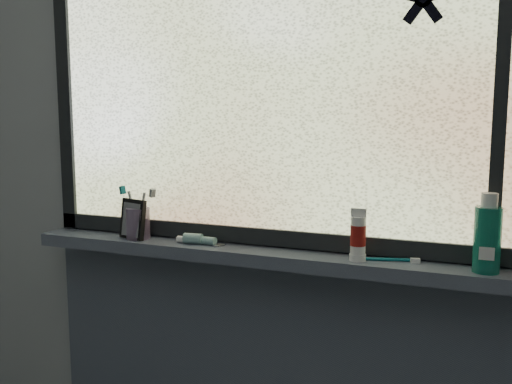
{
  "coord_description": "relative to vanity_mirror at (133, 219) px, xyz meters",
  "views": [
    {
      "loc": [
        0.56,
        -0.32,
        1.43
      ],
      "look_at": [
        0.02,
        1.05,
        1.22
      ],
      "focal_mm": 40.0,
      "sensor_mm": 36.0,
      "label": 1
    }
  ],
  "objects": [
    {
      "name": "toothpaste_tube",
      "position": [
        0.23,
        0.01,
        -0.05
      ],
      "size": [
        0.19,
        0.05,
        0.03
      ],
      "primitive_type": null,
      "rotation": [
        0.0,
        0.0,
        0.04
      ],
      "color": "silver",
      "rests_on": "windowsill"
    },
    {
      "name": "frame_left",
      "position": [
        -0.3,
        0.06,
        0.45
      ],
      "size": [
        0.05,
        0.03,
        1.1
      ],
      "primitive_type": "cube",
      "color": "black",
      "rests_on": "wall_back"
    },
    {
      "name": "frame_bottom",
      "position": [
        0.48,
        0.06,
        -0.03
      ],
      "size": [
        1.6,
        0.03,
        0.05
      ],
      "primitive_type": "cube",
      "color": "black",
      "rests_on": "windowsill"
    },
    {
      "name": "frame_mullion",
      "position": [
        1.08,
        0.06,
        0.45
      ],
      "size": [
        0.03,
        0.03,
        1.0
      ],
      "primitive_type": "cube",
      "color": "black",
      "rests_on": "wall_back"
    },
    {
      "name": "cream_tube",
      "position": [
        0.73,
        -0.0,
        0.01
      ],
      "size": [
        0.05,
        0.05,
        0.1
      ],
      "primitive_type": "cylinder",
      "rotation": [
        0.0,
        0.0,
        -0.33
      ],
      "color": "silver",
      "rests_on": "windowsill"
    },
    {
      "name": "vanity_mirror",
      "position": [
        0.0,
        0.0,
        0.0
      ],
      "size": [
        0.11,
        0.08,
        0.13
      ],
      "primitive_type": "cube",
      "rotation": [
        0.0,
        0.0,
        -0.29
      ],
      "color": "black",
      "rests_on": "windowsill"
    },
    {
      "name": "mouthwash_bottle",
      "position": [
        1.06,
        0.0,
        0.04
      ],
      "size": [
        0.09,
        0.09,
        0.17
      ],
      "primitive_type": "cylinder",
      "rotation": [
        0.0,
        0.0,
        -0.34
      ],
      "color": "teal",
      "rests_on": "windowsill"
    },
    {
      "name": "wall_back",
      "position": [
        0.48,
        0.09,
        0.17
      ],
      "size": [
        3.0,
        0.01,
        2.5
      ],
      "primitive_type": "cube",
      "color": "#9EA3A8",
      "rests_on": "ground"
    },
    {
      "name": "toothbrush_lying",
      "position": [
        0.79,
        0.02,
        -0.06
      ],
      "size": [
        0.2,
        0.07,
        0.01
      ],
      "primitive_type": null,
      "rotation": [
        0.0,
        0.0,
        0.27
      ],
      "color": "#0C616E",
      "rests_on": "windowsill"
    },
    {
      "name": "toothbrush_cup",
      "position": [
        0.01,
        0.01,
        -0.01
      ],
      "size": [
        0.1,
        0.1,
        0.1
      ],
      "primitive_type": "cylinder",
      "rotation": [
        0.0,
        0.0,
        -0.41
      ],
      "color": "#B592C1",
      "rests_on": "windowsill"
    },
    {
      "name": "window_pane",
      "position": [
        0.48,
        0.07,
        0.45
      ],
      "size": [
        1.5,
        0.01,
        1.0
      ],
      "primitive_type": "cube",
      "color": "silver",
      "rests_on": "wall_back"
    },
    {
      "name": "windowsill",
      "position": [
        0.48,
        0.02,
        -0.08
      ],
      "size": [
        1.62,
        0.14,
        0.04
      ],
      "primitive_type": "cube",
      "color": "#495062",
      "rests_on": "wall_back"
    }
  ]
}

